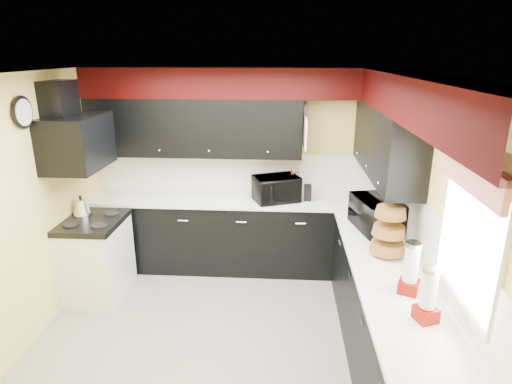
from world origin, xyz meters
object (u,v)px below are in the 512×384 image
Objects in this scene: knife_block at (308,193)px; kettle at (81,207)px; microwave at (378,214)px; toaster_oven at (277,189)px; utensil_crock at (294,192)px.

knife_block is 2.63m from kettle.
microwave reaches higher than kettle.
kettle is (-3.23, 0.27, -0.10)m from microwave.
microwave is at bearing -51.79° from knife_block.
toaster_oven is 2.73× the size of kettle.
toaster_oven is at bearing -157.16° from utensil_crock.
kettle is at bearing 172.21° from toaster_oven.
microwave is (1.04, -0.82, 0.01)m from toaster_oven.
microwave is at bearing -4.80° from kettle.
toaster_oven is at bearing 38.48° from microwave.
knife_block is at bearing -22.96° from utensil_crock.
microwave is 3.10× the size of knife_block.
kettle is (-2.57, -0.57, -0.03)m from knife_block.
utensil_crock is at bearing 0.90° from toaster_oven.
microwave reaches higher than knife_block.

